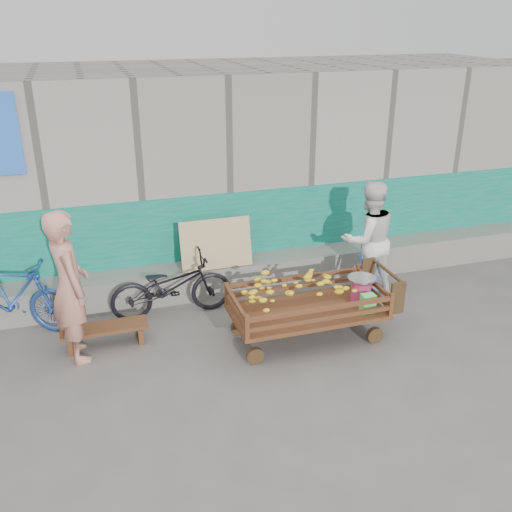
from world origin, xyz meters
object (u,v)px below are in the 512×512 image
object	(u,v)px
child	(369,265)
bicycle_blue	(14,296)
banana_cart	(305,297)
woman	(368,240)
bench	(105,331)
bicycle_dark	(171,286)
vendor_man	(69,287)

from	to	relation	value
child	bicycle_blue	distance (m)	4.73
banana_cart	woman	distance (m)	1.62
bench	woman	world-z (taller)	woman
banana_cart	child	size ratio (longest dim) A/B	2.07
bench	woman	xyz separation A→B (m)	(3.67, 0.32, 0.65)
bench	child	size ratio (longest dim) A/B	1.06
child	bicycle_dark	distance (m)	2.77
banana_cart	child	bearing A→B (deg)	32.24
banana_cart	vendor_man	xyz separation A→B (m)	(-2.69, 0.45, 0.32)
bench	vendor_man	xyz separation A→B (m)	(-0.33, -0.14, 0.72)
bicycle_dark	bench	bearing A→B (deg)	118.81
bench	child	world-z (taller)	child
banana_cart	vendor_man	distance (m)	2.74
bench	bicycle_blue	size ratio (longest dim) A/B	0.65
bicycle_dark	bicycle_blue	world-z (taller)	bicycle_blue
bench	vendor_man	distance (m)	0.80
woman	bench	bearing A→B (deg)	3.02
child	bench	bearing A→B (deg)	-20.68
bench	woman	bearing A→B (deg)	4.97
bench	bicycle_blue	world-z (taller)	bicycle_blue
vendor_man	woman	distance (m)	4.02
child	bicycle_dark	world-z (taller)	child
woman	bicycle_blue	xyz separation A→B (m)	(-4.71, 0.39, -0.36)
banana_cart	woman	size ratio (longest dim) A/B	1.21
banana_cart	woman	xyz separation A→B (m)	(1.31, 0.92, 0.25)
bench	bicycle_dark	world-z (taller)	bicycle_dark
vendor_man	bicycle_blue	xyz separation A→B (m)	(-0.71, 0.86, -0.43)
bench	child	distance (m)	3.69
bench	banana_cart	bearing A→B (deg)	-14.19
bench	bicycle_dark	xyz separation A→B (m)	(0.91, 0.51, 0.23)
vendor_man	bicycle_blue	size ratio (longest dim) A/B	1.15
vendor_man	woman	world-z (taller)	vendor_man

